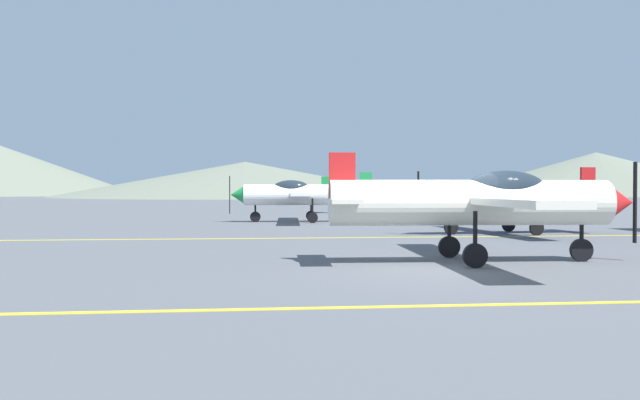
# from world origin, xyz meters

# --- Properties ---
(ground_plane) EXTENTS (400.00, 400.00, 0.00)m
(ground_plane) POSITION_xyz_m (0.00, 0.00, 0.00)
(ground_plane) COLOR #54565B
(apron_line_near) EXTENTS (80.00, 0.16, 0.01)m
(apron_line_near) POSITION_xyz_m (0.00, -4.79, 0.01)
(apron_line_near) COLOR yellow
(apron_line_near) RESTS_ON ground_plane
(apron_line_far) EXTENTS (80.00, 0.16, 0.01)m
(apron_line_far) POSITION_xyz_m (0.00, 8.18, 0.01)
(apron_line_far) COLOR yellow
(apron_line_far) RESTS_ON ground_plane
(airplane_near) EXTENTS (7.29, 8.40, 2.52)m
(airplane_near) POSITION_xyz_m (0.96, 0.54, 1.42)
(airplane_near) COLOR silver
(airplane_near) RESTS_ON ground_plane
(airplane_mid) EXTENTS (7.34, 8.43, 2.52)m
(airplane_mid) POSITION_xyz_m (5.38, 9.59, 1.42)
(airplane_mid) COLOR #33478C
(airplane_mid) RESTS_ON ground_plane
(airplane_far) EXTENTS (7.30, 8.41, 2.52)m
(airplane_far) POSITION_xyz_m (-1.76, 18.85, 1.42)
(airplane_far) COLOR white
(airplane_far) RESTS_ON ground_plane
(airplane_back) EXTENTS (7.37, 8.39, 2.52)m
(airplane_back) POSITION_xyz_m (3.90, 29.79, 1.42)
(airplane_back) COLOR white
(airplane_back) RESTS_ON ground_plane
(hill_centerleft) EXTENTS (77.56, 77.56, 7.23)m
(hill_centerleft) POSITION_xyz_m (-5.71, 122.50, 3.61)
(hill_centerleft) COLOR slate
(hill_centerleft) RESTS_ON ground_plane
(hill_centerright) EXTENTS (72.28, 72.28, 10.32)m
(hill_centerright) POSITION_xyz_m (77.75, 134.20, 5.16)
(hill_centerright) COLOR slate
(hill_centerright) RESTS_ON ground_plane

